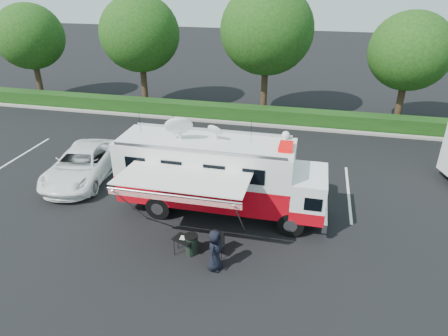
# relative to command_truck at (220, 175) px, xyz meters

# --- Properties ---
(ground_plane) EXTENTS (120.00, 120.00, 0.00)m
(ground_plane) POSITION_rel_command_truck_xyz_m (0.08, 0.00, -1.80)
(ground_plane) COLOR black
(ground_plane) RESTS_ON ground
(back_border) EXTENTS (60.00, 6.14, 8.87)m
(back_border) POSITION_rel_command_truck_xyz_m (1.22, 12.90, 3.21)
(back_border) COLOR #9E998E
(back_border) RESTS_ON ground_plane
(stall_lines) EXTENTS (24.12, 5.50, 0.01)m
(stall_lines) POSITION_rel_command_truck_xyz_m (-0.42, 3.00, -1.79)
(stall_lines) COLOR silver
(stall_lines) RESTS_ON ground_plane
(command_truck) EXTENTS (8.74, 2.40, 4.20)m
(command_truck) POSITION_rel_command_truck_xyz_m (0.00, 0.00, 0.00)
(command_truck) COLOR black
(command_truck) RESTS_ON ground_plane
(awning) EXTENTS (4.77, 2.48, 2.88)m
(awning) POSITION_rel_command_truck_xyz_m (-0.78, -2.50, 0.90)
(awning) COLOR white
(awning) RESTS_ON ground_plane
(white_suv) EXTENTS (3.35, 5.90, 1.56)m
(white_suv) POSITION_rel_command_truck_xyz_m (-7.44, 1.47, -1.80)
(white_suv) COLOR white
(white_suv) RESTS_ON ground_plane
(person) EXTENTS (0.60, 0.84, 1.60)m
(person) POSITION_rel_command_truck_xyz_m (0.71, -3.64, -1.80)
(person) COLOR black
(person) RESTS_ON ground_plane
(folding_table) EXTENTS (0.91, 0.79, 0.65)m
(folding_table) POSITION_rel_command_truck_xyz_m (-0.62, -3.06, -1.19)
(folding_table) COLOR black
(folding_table) RESTS_ON ground_plane
(folding_chair) EXTENTS (0.58, 0.62, 0.95)m
(folding_chair) POSITION_rel_command_truck_xyz_m (0.63, -2.81, -1.23)
(folding_chair) COLOR black
(folding_chair) RESTS_ON ground_plane
(trash_bin) EXTENTS (0.51, 0.51, 0.77)m
(trash_bin) POSITION_rel_command_truck_xyz_m (-0.36, -2.98, -1.41)
(trash_bin) COLOR black
(trash_bin) RESTS_ON ground_plane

